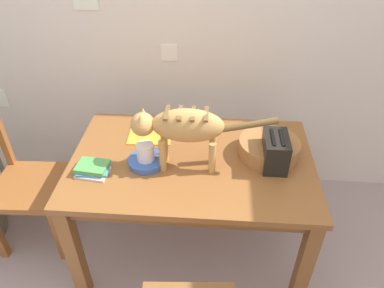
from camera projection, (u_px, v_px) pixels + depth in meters
name	position (u px, v px, depth m)	size (l,w,h in m)	color
wall_rear	(194.00, 13.00, 2.20)	(4.50, 0.11, 2.50)	silver
dining_table	(192.00, 172.00, 1.97)	(1.28, 0.81, 0.72)	brown
cat	(182.00, 127.00, 1.73)	(0.70, 0.13, 0.34)	tan
saucer_bowl	(146.00, 161.00, 1.88)	(0.19, 0.19, 0.03)	#375CAD
coffee_mug	(146.00, 152.00, 1.84)	(0.13, 0.09, 0.09)	white
magazine	(150.00, 134.00, 2.09)	(0.24, 0.20, 0.01)	#F5A630
book_stack	(93.00, 169.00, 1.82)	(0.17, 0.14, 0.05)	silver
wicker_basket	(269.00, 148.00, 1.92)	(0.32, 0.32, 0.09)	#A06939
toaster	(275.00, 151.00, 1.83)	(0.12, 0.20, 0.18)	black
wooden_chair_near	(22.00, 183.00, 2.17)	(0.43, 0.43, 0.92)	brown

